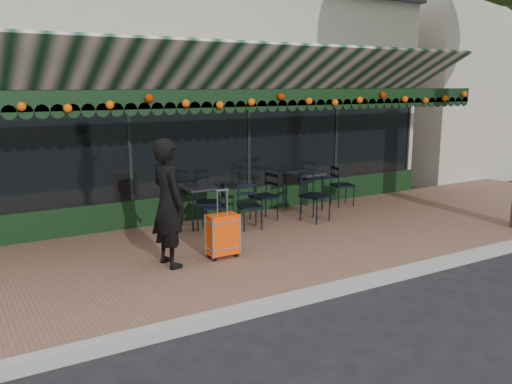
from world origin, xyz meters
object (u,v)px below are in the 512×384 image
woman (168,203)px  chair_b_front (250,207)px  chair_a_right (343,186)px  suitcase (223,235)px  chair_b_right (208,203)px  cafe_table_b (199,191)px  chair_b_left (213,207)px  cafe_table_a (305,176)px  chair_a_front (315,196)px  chair_a_left (264,197)px

woman → chair_b_front: bearing=-66.2°
woman → chair_a_right: size_ratio=2.11×
suitcase → chair_a_right: 4.23m
suitcase → chair_b_right: (0.56, 1.63, 0.11)m
cafe_table_b → chair_b_left: (0.09, -0.39, -0.24)m
cafe_table_b → chair_b_left: size_ratio=0.87×
woman → chair_a_right: (4.62, 1.75, -0.48)m
chair_b_front → cafe_table_b: bearing=150.5°
chair_b_left → cafe_table_a: bearing=119.8°
suitcase → cafe_table_b: (0.48, 1.82, 0.31)m
woman → chair_b_left: (1.37, 1.35, -0.49)m
chair_a_front → chair_a_right: bearing=16.0°
cafe_table_b → chair_a_front: 2.17m
woman → chair_b_left: woman is taller
cafe_table_b → chair_b_left: bearing=-77.2°
cafe_table_a → chair_b_left: size_ratio=0.92×
chair_a_left → cafe_table_a: bearing=100.5°
chair_a_right → chair_b_front: chair_a_right is taller
suitcase → chair_b_right: bearing=70.6°
cafe_table_b → chair_a_right: (3.33, 0.01, -0.23)m
suitcase → chair_a_right: (3.81, 1.83, 0.09)m
chair_b_right → chair_b_left: bearing=-153.9°
chair_b_left → chair_b_right: bearing=-159.9°
chair_a_left → chair_b_left: bearing=-86.5°
chair_b_front → chair_a_front: bearing=6.6°
cafe_table_a → cafe_table_b: 2.40m
suitcase → chair_b_right: suitcase is taller
chair_b_left → chair_a_left: bearing=116.2°
chair_a_front → chair_b_right: 2.03m
chair_a_left → chair_b_left: 1.15m
chair_b_right → chair_a_right: bearing=-62.6°
woman → chair_a_right: woman is taller
cafe_table_a → suitcase: bearing=-146.4°
chair_a_front → suitcase: bearing=-171.7°
woman → chair_b_front: (1.98, 1.12, -0.51)m
chair_b_left → chair_b_front: 0.65m
chair_a_left → chair_a_front: chair_a_front is taller
chair_a_left → chair_b_front: chair_a_left is taller
suitcase → chair_a_front: bearing=22.4°
woman → cafe_table_a: bearing=-69.2°
cafe_table_a → chair_a_front: bearing=-113.3°
cafe_table_b → chair_a_right: chair_a_right is taller
suitcase → chair_b_right: 1.73m
cafe_table_b → chair_a_front: (2.03, -0.76, -0.18)m
suitcase → cafe_table_a: (2.87, 1.91, 0.35)m
chair_b_left → chair_b_right: chair_b_right is taller
cafe_table_a → chair_b_left: chair_b_left is taller
woman → cafe_table_a: (3.68, 1.83, -0.21)m
cafe_table_a → chair_a_front: chair_a_front is taller
chair_a_right → chair_b_left: size_ratio=1.02×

